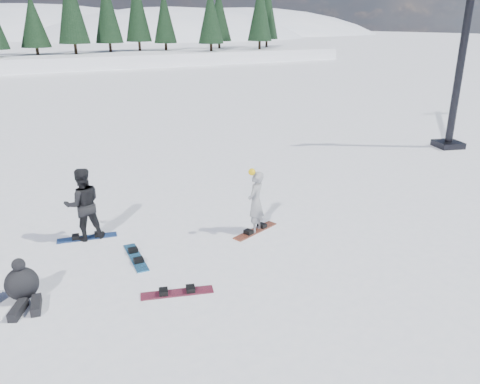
# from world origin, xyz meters

# --- Properties ---
(ground) EXTENTS (420.00, 420.00, 0.00)m
(ground) POSITION_xyz_m (0.00, 0.00, 0.00)
(ground) COLOR white
(ground) RESTS_ON ground
(lift_tower) EXTENTS (1.93, 1.36, 7.15)m
(lift_tower) POSITION_xyz_m (14.05, 4.67, 2.91)
(lift_tower) COLOR black
(lift_tower) RESTS_ON ground
(snowboarder_woman) EXTENTS (0.74, 0.69, 1.84)m
(snowboarder_woman) POSITION_xyz_m (1.79, 1.33, 0.86)
(snowboarder_woman) COLOR #959599
(snowboarder_woman) RESTS_ON ground
(snowboarder_man) EXTENTS (0.97, 0.78, 1.91)m
(snowboarder_man) POSITION_xyz_m (-2.24, 3.17, 0.95)
(snowboarder_man) COLOR black
(snowboarder_man) RESTS_ON ground
(seated_rider) EXTENTS (0.81, 1.18, 0.92)m
(seated_rider) POSITION_xyz_m (-4.02, 0.84, 0.36)
(seated_rider) COLOR black
(seated_rider) RESTS_ON ground
(snowboard_woman) EXTENTS (1.51, 0.73, 0.03)m
(snowboard_woman) POSITION_xyz_m (1.79, 1.33, 0.01)
(snowboard_woman) COLOR #983E21
(snowboard_woman) RESTS_ON ground
(snowboard_man) EXTENTS (1.53, 0.59, 0.03)m
(snowboard_man) POSITION_xyz_m (-2.24, 3.17, 0.01)
(snowboard_man) COLOR #1A4392
(snowboard_man) RESTS_ON ground
(snowboard_loose_a) EXTENTS (0.41, 1.52, 0.03)m
(snowboard_loose_a) POSITION_xyz_m (-1.49, 1.48, 0.01)
(snowboard_loose_a) COLOR #1A6093
(snowboard_loose_a) RESTS_ON ground
(snowboard_loose_b) EXTENTS (1.51, 0.73, 0.03)m
(snowboard_loose_b) POSITION_xyz_m (-1.23, -0.46, 0.01)
(snowboard_loose_b) COLOR maroon
(snowboard_loose_b) RESTS_ON ground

